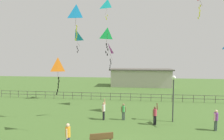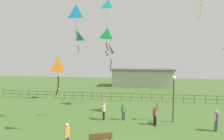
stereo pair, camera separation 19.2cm
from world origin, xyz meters
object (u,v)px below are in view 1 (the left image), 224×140
at_px(park_bench, 101,138).
at_px(kite_7, 76,13).
at_px(person_2, 104,109).
at_px(kite_6, 108,5).
at_px(kite_1, 58,67).
at_px(kite_0, 108,49).
at_px(person_0, 216,119).
at_px(person_4, 68,135).
at_px(person_5, 155,114).
at_px(kite_3, 76,36).
at_px(person_1, 123,111).
at_px(lamppost, 173,88).
at_px(kite_4, 108,34).

bearing_deg(park_bench, kite_7, 125.18).
distance_m(person_2, kite_6, 13.27).
bearing_deg(kite_1, kite_0, 70.99).
distance_m(person_0, person_4, 11.04).
bearing_deg(person_2, person_5, -9.11).
distance_m(kite_1, kite_3, 9.97).
xyz_separation_m(person_2, kite_6, (-0.64, 7.17, 11.15)).
height_order(person_2, kite_7, kite_7).
xyz_separation_m(person_2, kite_3, (-4.51, 6.07, 7.30)).
bearing_deg(kite_0, person_5, -46.57).
xyz_separation_m(park_bench, person_1, (1.13, 4.87, 0.39)).
height_order(lamppost, person_1, lamppost).
bearing_deg(person_1, kite_6, 109.06).
height_order(person_4, kite_4, kite_4).
xyz_separation_m(person_1, kite_0, (-2.04, 4.11, 5.64)).
distance_m(person_0, kite_1, 12.58).
distance_m(person_2, kite_0, 7.01).
height_order(person_1, person_2, person_2).
bearing_deg(person_2, park_bench, -82.20).
height_order(person_1, kite_4, kite_4).
distance_m(person_2, kite_4, 6.67).
relative_size(person_2, kite_0, 0.61).
height_order(person_1, kite_7, kite_7).
bearing_deg(kite_1, person_4, -56.71).
bearing_deg(kite_4, kite_6, 98.06).
relative_size(person_2, person_4, 1.12).
bearing_deg(person_0, kite_1, -171.30).
bearing_deg(kite_4, park_bench, -86.94).
bearing_deg(kite_7, person_2, 18.43).
relative_size(park_bench, person_5, 0.85).
height_order(person_5, kite_6, kite_6).
bearing_deg(person_0, park_bench, -158.11).
height_order(lamppost, kite_4, kite_4).
bearing_deg(kite_7, kite_3, 108.99).
relative_size(lamppost, person_1, 2.72).
xyz_separation_m(person_2, person_5, (4.45, -0.71, -0.02)).
bearing_deg(person_4, kite_3, 105.63).
height_order(person_0, kite_1, kite_1).
distance_m(lamppost, kite_3, 13.20).
height_order(person_1, kite_6, kite_6).
xyz_separation_m(person_5, kite_4, (-4.04, 0.43, 6.67)).
bearing_deg(kite_3, park_bench, -64.46).
bearing_deg(lamppost, kite_6, 133.99).
bearing_deg(person_5, person_0, -8.43).
relative_size(lamppost, park_bench, 2.62).
xyz_separation_m(lamppost, person_2, (-6.08, -0.20, -2.05)).
bearing_deg(kite_4, kite_1, -138.07).
distance_m(person_0, kite_4, 10.89).
distance_m(person_0, kite_3, 17.04).
bearing_deg(person_1, kite_4, -162.62).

